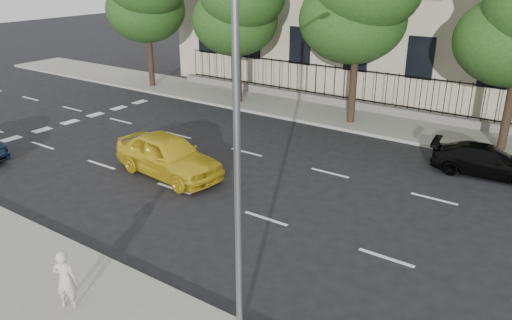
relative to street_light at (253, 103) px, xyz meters
The scene contains 9 objects.
ground 5.99m from the street_light, 144.73° to the left, with size 120.00×120.00×0.00m, color black.
far_sidewalk 16.75m from the street_light, 99.01° to the left, with size 60.00×4.00×0.15m, color gray.
lane_markings 8.67m from the street_light, 110.98° to the left, with size 49.60×4.62×0.01m, color silver, non-canonical shape.
crosswalk 18.42m from the street_light, 158.90° to the left, with size 0.50×12.10×0.01m, color silver, non-canonical shape.
iron_fence 18.21m from the street_light, 98.14° to the left, with size 30.00×0.50×2.20m.
street_light is the anchor object (origin of this frame).
yellow_taxi 10.07m from the street_light, 145.83° to the left, with size 1.90×4.72×1.61m, color gold.
black_sedan 13.09m from the street_light, 78.61° to the left, with size 1.63×4.01×1.16m, color black.
woman_near 6.08m from the street_light, 150.56° to the right, with size 0.54×0.35×1.47m, color beige.
Camera 1 is at (7.76, -9.29, 7.62)m, focal length 35.00 mm.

